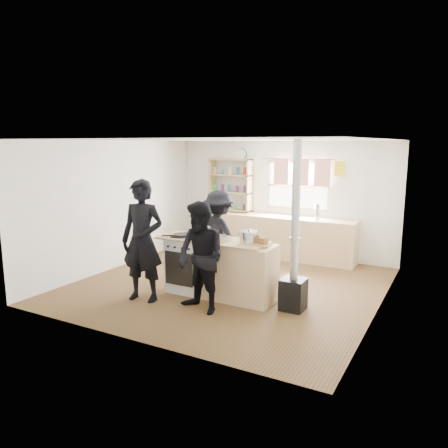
% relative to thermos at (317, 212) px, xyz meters
% --- Properties ---
extents(ground, '(5.00, 5.00, 0.01)m').
position_rel_thermos_xyz_m(ground, '(-0.88, -2.22, -1.06)').
color(ground, brown).
rests_on(ground, ground).
extents(back_counter, '(3.40, 0.55, 0.90)m').
position_rel_thermos_xyz_m(back_counter, '(-0.88, 0.00, -0.60)').
color(back_counter, '#D8B482').
rests_on(back_counter, ground).
extents(shelving_unit, '(1.00, 0.28, 1.20)m').
position_rel_thermos_xyz_m(shelving_unit, '(-2.08, 0.12, 0.46)').
color(shelving_unit, tan).
rests_on(shelving_unit, back_counter).
extents(thermos, '(0.10, 0.10, 0.31)m').
position_rel_thermos_xyz_m(thermos, '(0.00, 0.00, 0.00)').
color(thermos, silver).
rests_on(thermos, back_counter).
extents(cooking_island, '(1.97, 0.64, 0.93)m').
position_rel_thermos_xyz_m(cooking_island, '(-0.74, -2.77, -0.59)').
color(cooking_island, white).
rests_on(cooking_island, ground).
extents(skillet_greens, '(0.37, 0.37, 0.05)m').
position_rel_thermos_xyz_m(skillet_greens, '(-1.42, -2.88, -0.10)').
color(skillet_greens, black).
rests_on(skillet_greens, cooking_island).
extents(roast_tray, '(0.39, 0.32, 0.08)m').
position_rel_thermos_xyz_m(roast_tray, '(-0.75, -2.83, -0.08)').
color(roast_tray, silver).
rests_on(roast_tray, cooking_island).
extents(stockpot_stove, '(0.23, 0.23, 0.19)m').
position_rel_thermos_xyz_m(stockpot_stove, '(-1.09, -2.70, -0.04)').
color(stockpot_stove, silver).
rests_on(stockpot_stove, cooking_island).
extents(stockpot_counter, '(0.29, 0.29, 0.22)m').
position_rel_thermos_xyz_m(stockpot_counter, '(-0.25, -2.76, -0.03)').
color(stockpot_counter, silver).
rests_on(stockpot_counter, cooking_island).
extents(bread_board, '(0.32, 0.27, 0.12)m').
position_rel_thermos_xyz_m(bread_board, '(-0.04, -2.77, -0.07)').
color(bread_board, tan).
rests_on(bread_board, cooking_island).
extents(flue_heater, '(0.35, 0.35, 2.50)m').
position_rel_thermos_xyz_m(flue_heater, '(0.50, -2.76, -0.40)').
color(flue_heater, black).
rests_on(flue_heater, ground).
extents(person_near_left, '(0.76, 0.57, 1.91)m').
position_rel_thermos_xyz_m(person_near_left, '(-1.72, -3.50, -0.10)').
color(person_near_left, black).
rests_on(person_near_left, ground).
extents(person_near_right, '(0.93, 0.81, 1.63)m').
position_rel_thermos_xyz_m(person_near_right, '(-0.66, -3.49, -0.24)').
color(person_near_right, black).
rests_on(person_near_right, ground).
extents(person_far, '(1.15, 0.82, 1.61)m').
position_rel_thermos_xyz_m(person_far, '(-1.24, -1.93, -0.25)').
color(person_far, black).
rests_on(person_far, ground).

